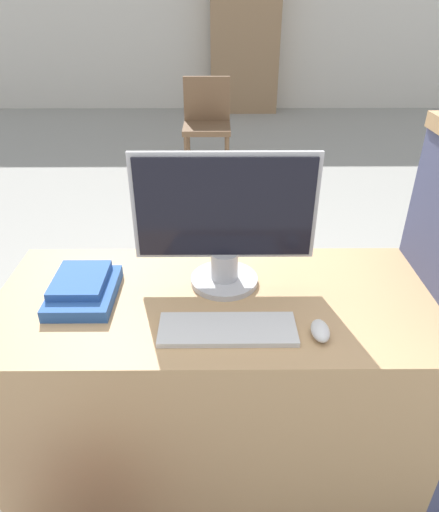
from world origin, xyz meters
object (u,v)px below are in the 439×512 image
Objects in this scene: mouse at (320,331)px; far_chair at (207,120)px; book_stack at (83,289)px; keyboard at (227,329)px; monitor at (225,221)px.

far_chair is at bearing 96.39° from mouse.
mouse is 0.74m from book_stack.
far_chair is at bearing 92.02° from keyboard.
keyboard is 3.36m from far_chair.
monitor reaches higher than book_stack.
book_stack reaches higher than mouse.
far_chair is (-0.38, 3.37, -0.24)m from mouse.
keyboard is 1.50× the size of book_stack.
far_chair reaches higher than mouse.
monitor reaches higher than keyboard.
far_chair is at bearing 92.10° from monitor.
book_stack reaches higher than keyboard.
keyboard is at bearing -21.24° from book_stack.
book_stack is at bearing 164.44° from mouse.
keyboard is 0.49m from book_stack.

